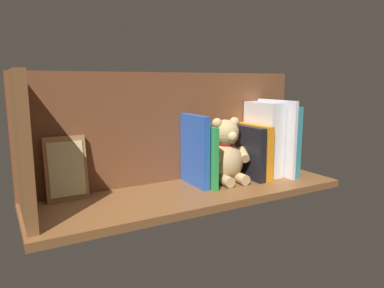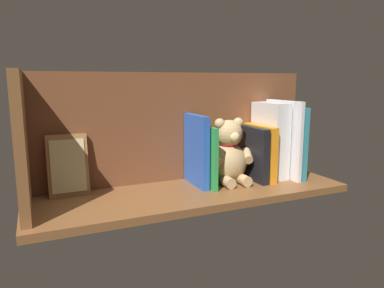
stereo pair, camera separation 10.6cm
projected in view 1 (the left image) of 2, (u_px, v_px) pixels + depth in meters
ground_plane at (192, 193)px, 108.64cm from camera, size 95.49×30.20×2.20cm
shelf_back_panel at (173, 127)px, 116.33cm from camera, size 95.49×1.50×35.34cm
shelf_side_divider at (22, 146)px, 83.10cm from camera, size 2.40×24.20×35.34cm
book_0 at (280, 142)px, 130.29cm from camera, size 3.08×13.45×21.06cm
book_1 at (280, 140)px, 126.17cm from camera, size 1.70×19.04×24.18cm
book_2 at (276, 137)px, 124.98cm from camera, size 1.21×19.11×26.19cm
dictionary_thick_white at (263, 139)px, 124.66cm from camera, size 5.75×15.20×25.42cm
book_3 at (254, 151)px, 122.22cm from camera, size 2.60×17.22×18.09cm
book_4 at (247, 152)px, 120.72cm from camera, size 2.69×17.26×17.75cm
teddy_bear at (226, 154)px, 116.09cm from camera, size 17.07×13.58×21.03cm
book_5 at (202, 155)px, 112.32cm from camera, size 1.38×16.80×19.10cm
book_6 at (195, 150)px, 111.71cm from camera, size 2.08×14.95×22.35cm
picture_frame_leaning at (66, 169)px, 98.10cm from camera, size 11.25×4.07×17.91cm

